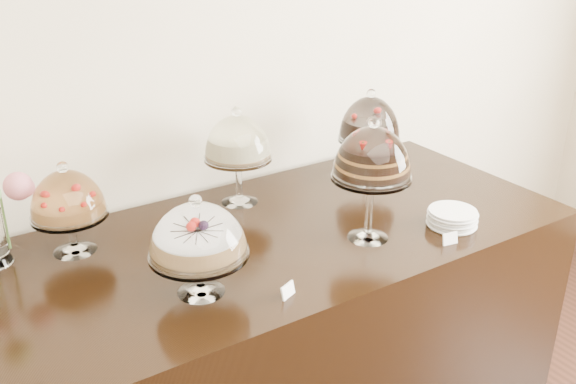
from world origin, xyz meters
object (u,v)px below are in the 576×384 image
cake_stand_sugar_sponge (198,235)px  cake_stand_choco_layer (372,158)px  cake_stand_dark_choco (370,123)px  plate_stack (452,218)px  cake_stand_cheesecake (238,142)px  cake_stand_fruit_tart (67,199)px  display_counter (281,331)px

cake_stand_sugar_sponge → cake_stand_choco_layer: bearing=-0.1°
cake_stand_dark_choco → plate_stack: bearing=-92.6°
cake_stand_dark_choco → cake_stand_choco_layer: bearing=-128.8°
cake_stand_sugar_sponge → cake_stand_dark_choco: cake_stand_dark_choco is taller
cake_stand_dark_choco → plate_stack: 0.58m
cake_stand_cheesecake → plate_stack: bearing=-47.4°
cake_stand_choco_layer → cake_stand_dark_choco: 0.57m
cake_stand_cheesecake → cake_stand_choco_layer: bearing=-65.1°
cake_stand_choco_layer → plate_stack: size_ratio=2.48×
cake_stand_choco_layer → cake_stand_cheesecake: (-0.24, 0.53, -0.05)m
cake_stand_cheesecake → cake_stand_dark_choco: (0.60, -0.09, -0.00)m
cake_stand_sugar_sponge → cake_stand_choco_layer: 0.68m
cake_stand_sugar_sponge → cake_stand_fruit_tart: cake_stand_fruit_tart is taller
cake_stand_choco_layer → plate_stack: bearing=-16.3°
display_counter → cake_stand_dark_choco: cake_stand_dark_choco is taller
cake_stand_cheesecake → plate_stack: (0.57, -0.62, -0.23)m
display_counter → plate_stack: (0.57, -0.31, 0.48)m
cake_stand_cheesecake → cake_stand_dark_choco: bearing=-8.3°
display_counter → cake_stand_fruit_tart: (-0.68, 0.27, 0.65)m
display_counter → cake_stand_sugar_sponge: 0.80m
display_counter → cake_stand_sugar_sponge: size_ratio=6.61×
plate_stack → cake_stand_fruit_tart: bearing=155.4°
display_counter → plate_stack: plate_stack is taller
cake_stand_sugar_sponge → cake_stand_choco_layer: size_ratio=0.73×
cake_stand_cheesecake → cake_stand_sugar_sponge: bearing=-129.0°
cake_stand_choco_layer → cake_stand_fruit_tart: bearing=152.6°
cake_stand_sugar_sponge → cake_stand_choco_layer: (0.67, -0.00, 0.11)m
cake_stand_dark_choco → cake_stand_fruit_tart: cake_stand_dark_choco is taller
display_counter → cake_stand_sugar_sponge: (-0.43, -0.21, 0.65)m
display_counter → cake_stand_sugar_sponge: cake_stand_sugar_sponge is taller
cake_stand_cheesecake → plate_stack: 0.88m
cake_stand_fruit_tart → plate_stack: size_ratio=1.82×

